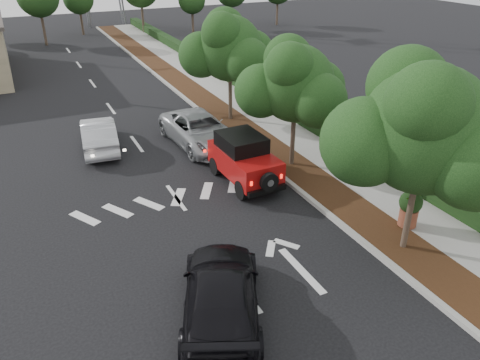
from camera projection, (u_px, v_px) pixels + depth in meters
ground at (243, 289)px, 13.62m from camera, size 120.00×120.00×0.00m
curb at (221, 128)px, 24.94m from camera, size 0.20×70.00×0.15m
planting_strip at (238, 125)px, 25.34m from camera, size 1.80×70.00×0.12m
sidewalk at (269, 120)px, 26.07m from camera, size 2.00×70.00×0.12m
hedge at (291, 110)px, 26.46m from camera, size 0.80×70.00×0.80m
transmission_tower at (107, 26)px, 54.27m from camera, size 7.00×4.00×28.00m
street_tree_near at (402, 249)px, 15.38m from camera, size 3.80×3.80×5.92m
street_tree_mid at (291, 166)px, 20.97m from camera, size 3.20×3.20×5.32m
street_tree_far at (231, 120)px, 26.16m from camera, size 3.40×3.40×5.62m
red_jeep at (242, 158)px, 19.28m from camera, size 1.86×3.98×2.01m
silver_suv_ahead at (200, 130)px, 22.75m from camera, size 2.88×5.61×1.51m
black_suv_oncoming at (221, 295)px, 12.33m from camera, size 3.90×5.41×1.45m
silver_sedan_oncoming at (99, 134)px, 22.36m from camera, size 2.07×4.61×1.47m
terracotta_planter at (410, 205)px, 16.05m from camera, size 0.79×0.79×1.38m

